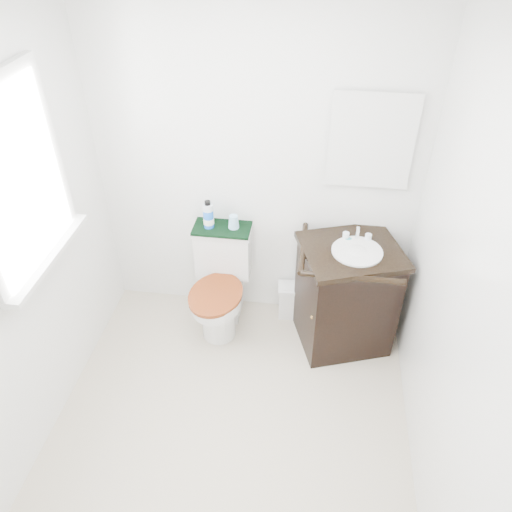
% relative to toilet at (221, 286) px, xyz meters
% --- Properties ---
extents(floor, '(2.40, 2.40, 0.00)m').
position_rel_toilet_xyz_m(floor, '(0.22, -0.97, -0.34)').
color(floor, '#B5AA92').
rests_on(floor, ground).
extents(ceiling, '(2.40, 2.40, 0.00)m').
position_rel_toilet_xyz_m(ceiling, '(0.22, -0.97, 2.06)').
color(ceiling, silver).
rests_on(ceiling, wall_back).
extents(wall_back, '(2.40, 0.00, 2.40)m').
position_rel_toilet_xyz_m(wall_back, '(0.22, 0.23, 0.86)').
color(wall_back, silver).
rests_on(wall_back, ground).
extents(wall_left, '(0.00, 2.40, 2.40)m').
position_rel_toilet_xyz_m(wall_left, '(-0.88, -0.97, 0.86)').
color(wall_left, silver).
rests_on(wall_left, ground).
extents(wall_right, '(0.00, 2.40, 2.40)m').
position_rel_toilet_xyz_m(wall_right, '(1.32, -0.97, 0.86)').
color(wall_right, silver).
rests_on(wall_right, ground).
extents(window, '(0.02, 0.70, 0.90)m').
position_rel_toilet_xyz_m(window, '(-0.85, -0.72, 1.21)').
color(window, white).
rests_on(window, wall_left).
extents(mirror, '(0.50, 0.02, 0.60)m').
position_rel_toilet_xyz_m(mirror, '(0.95, 0.21, 1.11)').
color(mirror, silver).
rests_on(mirror, wall_back).
extents(toilet, '(0.43, 0.64, 0.77)m').
position_rel_toilet_xyz_m(toilet, '(0.00, 0.00, 0.00)').
color(toilet, silver).
rests_on(toilet, floor).
extents(vanity, '(0.78, 0.72, 0.92)m').
position_rel_toilet_xyz_m(vanity, '(0.90, -0.07, 0.09)').
color(vanity, black).
rests_on(vanity, floor).
extents(trash_bin, '(0.21, 0.17, 0.29)m').
position_rel_toilet_xyz_m(trash_bin, '(0.51, 0.13, -0.19)').
color(trash_bin, silver).
rests_on(trash_bin, floor).
extents(towel, '(0.41, 0.22, 0.02)m').
position_rel_toilet_xyz_m(towel, '(-0.00, 0.12, 0.44)').
color(towel, black).
rests_on(towel, toilet).
extents(mouthwash_bottle, '(0.07, 0.07, 0.21)m').
position_rel_toilet_xyz_m(mouthwash_bottle, '(-0.09, 0.12, 0.54)').
color(mouthwash_bottle, blue).
rests_on(mouthwash_bottle, towel).
extents(cup, '(0.08, 0.08, 0.10)m').
position_rel_toilet_xyz_m(cup, '(0.08, 0.13, 0.49)').
color(cup, '#92CDF0').
rests_on(cup, towel).
extents(soap_bar, '(0.07, 0.04, 0.02)m').
position_rel_toilet_xyz_m(soap_bar, '(0.87, 0.03, 0.49)').
color(soap_bar, '#196A78').
rests_on(soap_bar, vanity).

